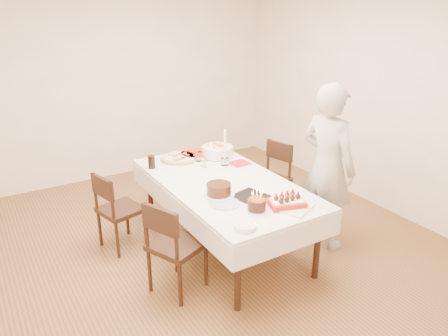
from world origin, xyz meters
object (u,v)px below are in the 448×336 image
chair_left_savory (121,210)px  pizza_pepperoni (196,154)px  chair_left_dessert (177,245)px  pizza_white (180,158)px  birthday_cake (257,201)px  strawberry_box (287,202)px  taper_candle (225,147)px  dining_table (224,214)px  person (327,167)px  chair_right_savory (269,180)px  pasta_bowl (218,151)px  layer_cake (219,190)px  cola_glass (152,162)px

chair_left_savory → pizza_pepperoni: bearing=-180.0°
chair_left_dessert → pizza_white: bearing=-140.5°
pizza_pepperoni → birthday_cake: 1.52m
pizza_pepperoni → strawberry_box: (0.08, -1.59, 0.02)m
taper_candle → pizza_white: bearing=131.2°
chair_left_dessert → pizza_pepperoni: size_ratio=2.14×
dining_table → person: (0.95, -0.47, 0.50)m
person → pizza_white: (-1.06, 1.27, -0.10)m
chair_right_savory → pizza_white: (-0.96, 0.43, 0.33)m
pasta_bowl → birthday_cake: 1.42m
chair_right_savory → chair_left_savory: 1.78m
dining_table → pasta_bowl: pasta_bowl is taller
chair_left_savory → layer_cake: layer_cake is taller
pizza_pepperoni → layer_cake: bearing=-106.8°
layer_cake → strawberry_box: size_ratio=0.94×
chair_left_savory → layer_cake: (0.70, -0.82, 0.38)m
chair_left_savory → pizza_white: (0.81, 0.23, 0.35)m
strawberry_box → chair_left_dessert: bearing=158.5°
pizza_pepperoni → pasta_bowl: (0.21, -0.15, 0.04)m
pizza_white → chair_right_savory: bearing=-24.3°
dining_table → taper_candle: (0.25, 0.39, 0.58)m
chair_left_dessert → person: bearing=154.6°
person → birthday_cake: person is taller
chair_right_savory → layer_cake: (-1.06, -0.62, 0.37)m
chair_right_savory → taper_candle: (-0.60, 0.02, 0.52)m
birthday_cake → cola_glass: bearing=105.6°
pizza_white → birthday_cake: bearing=-89.0°
pizza_pepperoni → pasta_bowl: size_ratio=1.17×
pizza_white → layer_cake: 1.06m
layer_cake → pizza_white: bearing=84.4°
chair_right_savory → cola_glass: bearing=150.6°
pizza_pepperoni → pasta_bowl: pasta_bowl is taller
chair_left_savory → strawberry_box: (1.10, -1.34, 0.36)m
layer_cake → birthday_cake: birthday_cake is taller
chair_left_dessert → taper_candle: (0.98, 0.80, 0.51)m
chair_right_savory → layer_cake: size_ratio=2.99×
chair_left_dessert → birthday_cake: birthday_cake is taller
pasta_bowl → cola_glass: cola_glass is taller
chair_right_savory → dining_table: bearing=-171.0°
chair_left_savory → person: person is taller
chair_right_savory → chair_left_dessert: chair_left_dessert is taller
chair_left_savory → cola_glass: 0.61m
birthday_cake → pasta_bowl: bearing=73.4°
pizza_white → pasta_bowl: pasta_bowl is taller
chair_right_savory → chair_left_dessert: 1.76m
chair_right_savory → pizza_white: 1.11m
chair_left_dessert → chair_left_savory: bearing=-102.5°
pizza_white → cola_glass: 0.38m
dining_table → cola_glass: (-0.48, 0.72, 0.45)m
pizza_pepperoni → chair_right_savory: bearing=-31.5°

